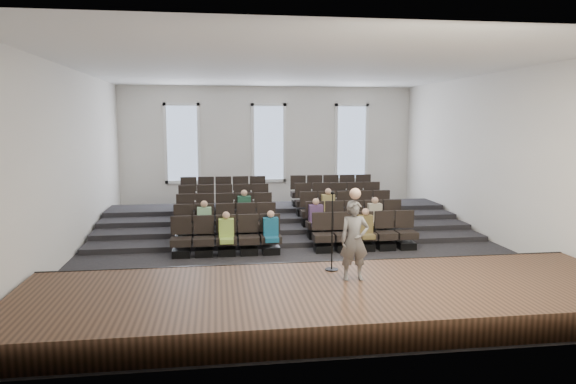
% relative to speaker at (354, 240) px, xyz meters
% --- Properties ---
extents(ground, '(14.00, 14.00, 0.00)m').
position_rel_speaker_xyz_m(ground, '(-0.47, 4.70, -1.28)').
color(ground, black).
rests_on(ground, ground).
extents(ceiling, '(12.00, 14.00, 0.02)m').
position_rel_speaker_xyz_m(ceiling, '(-0.47, 4.70, 3.73)').
color(ceiling, white).
rests_on(ceiling, ground).
extents(wall_back, '(12.00, 0.04, 5.00)m').
position_rel_speaker_xyz_m(wall_back, '(-0.47, 11.72, 1.22)').
color(wall_back, silver).
rests_on(wall_back, ground).
extents(wall_front, '(12.00, 0.04, 5.00)m').
position_rel_speaker_xyz_m(wall_front, '(-0.47, -2.32, 1.22)').
color(wall_front, silver).
rests_on(wall_front, ground).
extents(wall_left, '(0.04, 14.00, 5.00)m').
position_rel_speaker_xyz_m(wall_left, '(-6.49, 4.70, 1.22)').
color(wall_left, silver).
rests_on(wall_left, ground).
extents(wall_right, '(0.04, 14.00, 5.00)m').
position_rel_speaker_xyz_m(wall_right, '(5.55, 4.70, 1.22)').
color(wall_right, silver).
rests_on(wall_right, ground).
extents(stage, '(11.80, 3.60, 0.50)m').
position_rel_speaker_xyz_m(stage, '(-0.47, -0.40, -1.03)').
color(stage, '#513423').
rests_on(stage, ground).
extents(stage_lip, '(11.80, 0.06, 0.52)m').
position_rel_speaker_xyz_m(stage_lip, '(-0.47, 1.37, -1.03)').
color(stage_lip, black).
rests_on(stage_lip, ground).
extents(risers, '(11.80, 4.80, 0.60)m').
position_rel_speaker_xyz_m(risers, '(-0.47, 7.87, -1.09)').
color(risers, black).
rests_on(risers, ground).
extents(seating_rows, '(6.80, 4.70, 1.67)m').
position_rel_speaker_xyz_m(seating_rows, '(-0.47, 6.24, -0.60)').
color(seating_rows, black).
rests_on(seating_rows, ground).
extents(windows, '(8.44, 0.10, 3.24)m').
position_rel_speaker_xyz_m(windows, '(-0.47, 11.65, 1.42)').
color(windows, white).
rests_on(windows, wall_back).
extents(audience, '(5.45, 2.64, 1.10)m').
position_rel_speaker_xyz_m(audience, '(-0.47, 5.02, -0.47)').
color(audience, '#9CC04C').
rests_on(audience, seating_rows).
extents(speaker, '(0.58, 0.38, 1.56)m').
position_rel_speaker_xyz_m(speaker, '(0.00, 0.00, 0.00)').
color(speaker, '#64615E').
rests_on(speaker, stage).
extents(mic_stand, '(0.28, 0.28, 1.66)m').
position_rel_speaker_xyz_m(mic_stand, '(-0.28, 0.70, -0.29)').
color(mic_stand, black).
rests_on(mic_stand, stage).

